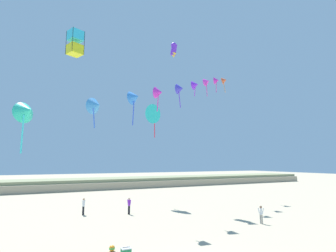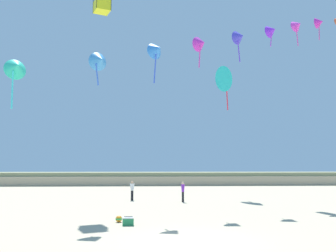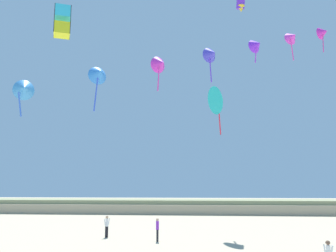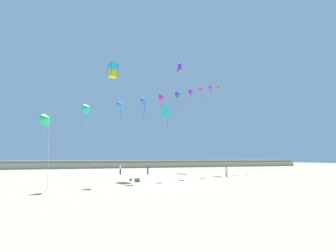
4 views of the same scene
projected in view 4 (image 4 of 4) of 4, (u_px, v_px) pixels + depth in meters
The scene contains 11 objects.
ground_plane at pixel (172, 185), 22.76m from camera, with size 240.00×240.00×0.00m, color tan.
dune_ridge at pixel (121, 164), 66.01m from camera, with size 120.00×10.14×2.05m.
person_near_left at pixel (226, 171), 32.16m from camera, with size 0.41×0.47×1.57m.
person_near_right at pixel (120, 168), 38.46m from camera, with size 0.46×0.52×1.74m.
person_mid_center at pixel (148, 168), 38.14m from camera, with size 0.30×0.59×1.74m.
kite_banner_string at pixel (171, 95), 36.23m from camera, with size 32.72×22.63×19.68m.
large_kite_low_lead at pixel (167, 112), 46.26m from camera, with size 2.47×3.02×4.73m.
large_kite_mid_trail at pixel (180, 68), 46.67m from camera, with size 1.07×1.30×2.22m.
large_kite_high_solo at pixel (113, 70), 34.47m from camera, with size 1.52×1.52×2.21m.
beach_cooler at pixel (137, 180), 25.77m from camera, with size 0.58×0.41×0.46m.
beach_ball at pixel (131, 180), 26.58m from camera, with size 0.36×0.36×0.36m.
Camera 4 is at (-7.63, -22.10, 2.68)m, focal length 24.00 mm.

